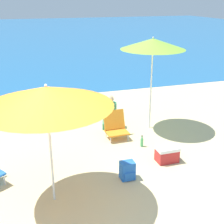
% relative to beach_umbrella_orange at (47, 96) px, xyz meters
% --- Properties ---
extents(ground_plane, '(60.00, 60.00, 0.00)m').
position_rel_beach_umbrella_orange_xyz_m(ground_plane, '(0.09, -0.54, -1.82)').
color(ground_plane, beige).
extents(sea_water, '(60.00, 40.00, 0.01)m').
position_rel_beach_umbrella_orange_xyz_m(sea_water, '(0.09, 25.75, -1.81)').
color(sea_water, '#23669E').
rests_on(sea_water, ground).
extents(beach_umbrella_orange, '(2.01, 2.01, 2.01)m').
position_rel_beach_umbrella_orange_xyz_m(beach_umbrella_orange, '(0.00, 0.00, 0.00)').
color(beach_umbrella_orange, white).
rests_on(beach_umbrella_orange, ground).
extents(beach_umbrella_lime, '(1.56, 1.56, 2.32)m').
position_rel_beach_umbrella_orange_xyz_m(beach_umbrella_lime, '(2.78, 2.32, 0.33)').
color(beach_umbrella_lime, white).
rests_on(beach_umbrella_lime, ground).
extents(beach_chair_orange, '(0.52, 0.52, 0.65)m').
position_rel_beach_umbrella_orange_xyz_m(beach_chair_orange, '(1.75, 2.03, -1.52)').
color(beach_chair_orange, silver).
rests_on(beach_chair_orange, ground).
extents(person_seated_near, '(0.50, 0.54, 0.86)m').
position_rel_beach_umbrella_orange_xyz_m(person_seated_near, '(1.82, 2.68, -1.47)').
color(person_seated_near, '#3F8C66').
rests_on(person_seated_near, ground).
extents(backpack_blue, '(0.26, 0.23, 0.35)m').
position_rel_beach_umbrella_orange_xyz_m(backpack_blue, '(1.39, 0.22, -1.65)').
color(backpack_blue, blue).
rests_on(backpack_blue, ground).
extents(water_bottle, '(0.07, 0.07, 0.27)m').
position_rel_beach_umbrella_orange_xyz_m(water_bottle, '(2.17, 1.38, -1.71)').
color(water_bottle, '#4CB266').
rests_on(water_bottle, ground).
extents(cooler_box, '(0.45, 0.30, 0.32)m').
position_rel_beach_umbrella_orange_xyz_m(cooler_box, '(2.40, 0.59, -1.65)').
color(cooler_box, '#B72828').
rests_on(cooler_box, ground).
extents(seagull, '(0.27, 0.11, 0.23)m').
position_rel_beach_umbrella_orange_xyz_m(seagull, '(1.82, 5.26, -1.68)').
color(seagull, gold).
rests_on(seagull, ground).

